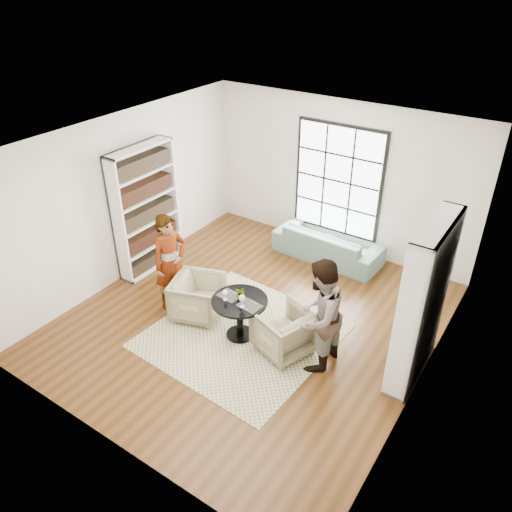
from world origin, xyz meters
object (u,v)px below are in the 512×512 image
Objects in this scene: wine_glass_left at (225,293)px; wine_glass_right at (242,299)px; armchair_right at (284,331)px; pedestal_table at (240,310)px; armchair_left at (198,297)px; sofa at (328,244)px; person_left at (170,262)px; flower_centerpiece at (241,293)px; person_right at (319,316)px.

wine_glass_right reaches higher than wine_glass_left.
wine_glass_right is (-0.61, -0.22, 0.49)m from armchair_right.
pedestal_table is 0.89m from armchair_left.
wine_glass_right is at bearing -41.95° from pedestal_table.
armchair_right is at bearing 106.42° from sofa.
sofa is 2.67× the size of armchair_left.
armchair_left reaches higher than sofa.
pedestal_table is 2.92m from sofa.
person_left reaches higher than armchair_left.
flower_centerpiece is (-0.75, -0.05, 0.43)m from armchair_right.
person_left is at bearing -68.60° from armchair_right.
wine_glass_right is (0.32, -0.00, 0.03)m from wine_glass_left.
armchair_right is (0.68, -2.81, 0.05)m from sofa.
flower_centerpiece reaches higher than armchair_right.
armchair_left is 1.14m from wine_glass_right.
armchair_left is 1.01× the size of armchair_right.
flower_centerpiece is at bearing 91.35° from sofa.
wine_glass_left is 0.24m from flower_centerpiece.
armchair_right is at bearing 7.85° from pedestal_table.
person_right reaches higher than armchair_right.
person_right is at bearing 2.03° from flower_centerpiece.
pedestal_table is at bearing -77.05° from flower_centerpiece.
person_right reaches higher than pedestal_table.
armchair_left is 1.62m from armchair_right.
person_right is (2.17, 0.06, 0.52)m from armchair_left.
person_right is at bearing 10.89° from wine_glass_right.
person_left is (-1.49, -2.87, 0.54)m from sofa.
person_left is 0.97× the size of person_right.
armchair_right reaches higher than pedestal_table.
wine_glass_right reaches higher than armchair_left.
wine_glass_left is (1.25, -0.16, -0.03)m from person_left.
wine_glass_left is at bearing -121.74° from armchair_left.
sofa is 3.08m from wine_glass_left.
person_right reaches higher than flower_centerpiece.
pedestal_table is 0.76m from armchair_right.
flower_centerpiece is at bearing 129.78° from wine_glass_right.
person_right is (0.55, -0.00, 0.52)m from armchair_right.
person_left is 1.57m from wine_glass_right.
wine_glass_left reaches higher than pedestal_table.
armchair_left is 0.85m from wine_glass_left.
armchair_left is (-0.94, -2.87, 0.05)m from sofa.
armchair_right is 0.81m from wine_glass_right.
wine_glass_right is at bearing 94.22° from sofa.
wine_glass_left is at bearing -56.78° from armchair_right.
flower_centerpiece is at bearing 45.35° from wine_glass_left.
person_left is at bearing 172.60° from wine_glass_left.
pedestal_table is 0.51× the size of person_left.
pedestal_table is at bearing 32.45° from wine_glass_left.
pedestal_table is at bearing -76.26° from person_left.
person_right is 8.19× the size of wine_glass_right.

